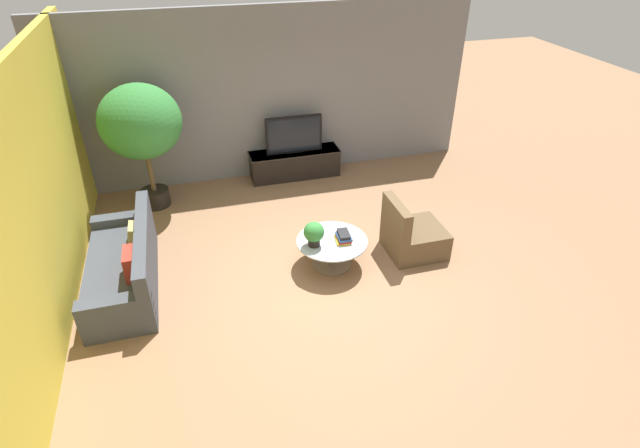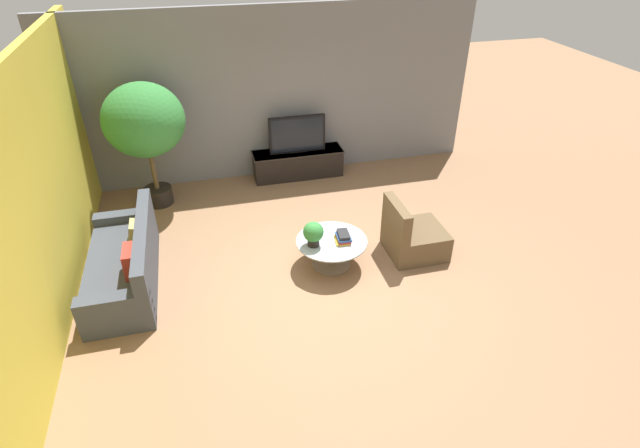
{
  "view_description": "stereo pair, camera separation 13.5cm",
  "coord_description": "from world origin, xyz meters",
  "views": [
    {
      "loc": [
        -1.5,
        -5.33,
        4.33
      ],
      "look_at": [
        0.1,
        0.35,
        0.55
      ],
      "focal_mm": 28.0,
      "sensor_mm": 36.0,
      "label": 1
    },
    {
      "loc": [
        -1.37,
        -5.36,
        4.33
      ],
      "look_at": [
        0.1,
        0.35,
        0.55
      ],
      "focal_mm": 28.0,
      "sensor_mm": 36.0,
      "label": 2
    }
  ],
  "objects": [
    {
      "name": "television",
      "position": [
        0.34,
        2.94,
        0.83
      ],
      "size": [
        1.03,
        0.13,
        0.67
      ],
      "color": "black",
      "rests_on": "media_console"
    },
    {
      "name": "media_console",
      "position": [
        0.34,
        2.94,
        0.26
      ],
      "size": [
        1.67,
        0.5,
        0.5
      ],
      "color": "black",
      "rests_on": "ground"
    },
    {
      "name": "remote_black",
      "position": [
        0.08,
        0.33,
        0.43
      ],
      "size": [
        0.05,
        0.16,
        0.02
      ],
      "primitive_type": "cube",
      "rotation": [
        0.0,
        0.0,
        -0.08
      ],
      "color": "black",
      "rests_on": "coffee_table"
    },
    {
      "name": "armchair_wicker",
      "position": [
        1.42,
        0.1,
        0.27
      ],
      "size": [
        0.8,
        0.76,
        0.86
      ],
      "rotation": [
        0.0,
        0.0,
        1.57
      ],
      "color": "brown",
      "rests_on": "ground"
    },
    {
      "name": "ground_plane",
      "position": [
        0.0,
        0.0,
        0.0
      ],
      "size": [
        24.0,
        24.0,
        0.0
      ],
      "primitive_type": "plane",
      "color": "#8C6647"
    },
    {
      "name": "book_stack",
      "position": [
        0.36,
        0.06,
        0.48
      ],
      "size": [
        0.23,
        0.28,
        0.12
      ],
      "color": "gold",
      "rests_on": "coffee_table"
    },
    {
      "name": "potted_palm_tall",
      "position": [
        -2.19,
        2.53,
        1.45
      ],
      "size": [
        1.27,
        1.27,
        2.08
      ],
      "color": "black",
      "rests_on": "ground"
    },
    {
      "name": "back_wall_stone",
      "position": [
        0.0,
        3.26,
        1.5
      ],
      "size": [
        7.4,
        0.12,
        3.0
      ],
      "primitive_type": "cube",
      "color": "slate",
      "rests_on": "ground"
    },
    {
      "name": "coffee_table",
      "position": [
        0.21,
        0.11,
        0.29
      ],
      "size": [
        0.99,
        0.99,
        0.42
      ],
      "color": "#756656",
      "rests_on": "ground"
    },
    {
      "name": "side_wall_left",
      "position": [
        -3.26,
        0.2,
        1.5
      ],
      "size": [
        0.12,
        7.4,
        3.0
      ],
      "primitive_type": "cube",
      "color": "gold",
      "rests_on": "ground"
    },
    {
      "name": "potted_plant_tabletop",
      "position": [
        -0.07,
        0.06,
        0.62
      ],
      "size": [
        0.28,
        0.28,
        0.36
      ],
      "color": "black",
      "rests_on": "coffee_table"
    },
    {
      "name": "couch_by_wall",
      "position": [
        -2.56,
        0.42,
        0.28
      ],
      "size": [
        0.84,
        2.11,
        0.84
      ],
      "rotation": [
        0.0,
        0.0,
        -1.57
      ],
      "color": "#3D424C",
      "rests_on": "ground"
    }
  ]
}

